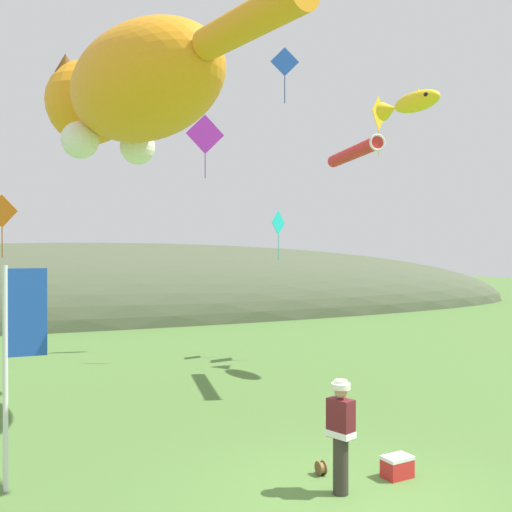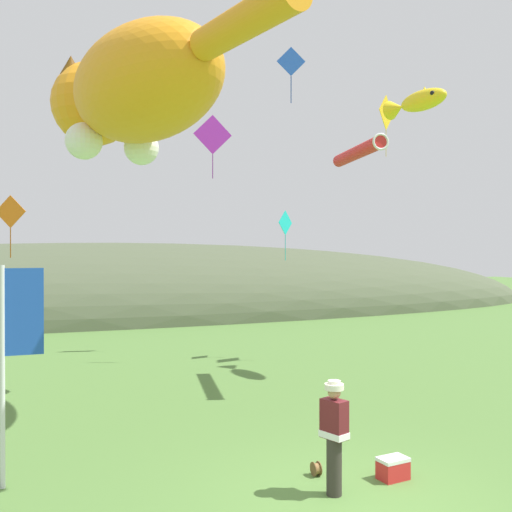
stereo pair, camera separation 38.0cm
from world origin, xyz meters
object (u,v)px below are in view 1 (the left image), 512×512
object	(u,v)px
kite_fish_windsock	(410,103)
festival_banner_pole	(17,344)
kite_spool	(321,468)
kite_diamond_violet	(205,135)
kite_giant_cat	(129,91)
picnic_cooler	(397,467)
kite_diamond_teal	(278,224)
kite_diamond_blue	(285,63)
festival_attendant	(341,433)
kite_diamond_orange	(2,212)
kite_tube_streamer	(354,153)
kite_diamond_gold	(379,114)

from	to	relation	value
kite_fish_windsock	festival_banner_pole	bearing A→B (deg)	-157.39
kite_spool	kite_diamond_violet	size ratio (longest dim) A/B	0.10
kite_giant_cat	kite_diamond_violet	distance (m)	7.77
festival_banner_pole	kite_diamond_violet	world-z (taller)	kite_diamond_violet
picnic_cooler	kite_diamond_teal	distance (m)	11.72
kite_spool	kite_diamond_blue	distance (m)	13.71
kite_diamond_blue	kite_fish_windsock	bearing A→B (deg)	-43.31
kite_giant_cat	kite_diamond_teal	world-z (taller)	kite_giant_cat
festival_attendant	kite_diamond_orange	world-z (taller)	kite_diamond_orange
kite_tube_streamer	kite_diamond_violet	xyz separation A→B (m)	(-2.21, 6.68, 1.59)
kite_diamond_violet	festival_attendant	bearing A→B (deg)	-97.99
festival_attendant	kite_fish_windsock	xyz separation A→B (m)	(6.52, 6.75, 7.39)
kite_tube_streamer	kite_diamond_blue	bearing A→B (deg)	96.47
festival_attendant	kite_diamond_gold	size ratio (longest dim) A/B	0.85
kite_giant_cat	kite_diamond_gold	xyz separation A→B (m)	(9.01, 2.88, 0.94)
kite_diamond_gold	kite_diamond_blue	distance (m)	3.67
kite_diamond_gold	kite_diamond_teal	world-z (taller)	kite_diamond_gold
kite_tube_streamer	kite_diamond_orange	world-z (taller)	kite_tube_streamer
picnic_cooler	kite_giant_cat	xyz separation A→B (m)	(-3.40, 5.75, 7.38)
picnic_cooler	kite_diamond_blue	distance (m)	13.80
kite_spool	picnic_cooler	size ratio (longest dim) A/B	0.45
kite_fish_windsock	kite_tube_streamer	world-z (taller)	kite_fish_windsock
kite_spool	kite_giant_cat	xyz separation A→B (m)	(-2.28, 5.17, 7.44)
kite_spool	kite_diamond_orange	size ratio (longest dim) A/B	0.12
picnic_cooler	kite_fish_windsock	distance (m)	11.74
festival_banner_pole	kite_giant_cat	size ratio (longest dim) A/B	0.37
picnic_cooler	kite_diamond_violet	bearing A→B (deg)	87.41
festival_banner_pole	kite_fish_windsock	bearing A→B (deg)	22.61
kite_diamond_gold	kite_diamond_violet	bearing A→B (deg)	143.18
kite_diamond_gold	kite_diamond_teal	distance (m)	5.10
kite_fish_windsock	kite_diamond_violet	distance (m)	7.55
kite_spool	kite_tube_streamer	distance (m)	9.10
kite_diamond_teal	kite_tube_streamer	bearing A→B (deg)	-88.55
picnic_cooler	kite_diamond_teal	xyz separation A→B (m)	(2.65, 10.46, 4.58)
kite_diamond_gold	kite_diamond_violet	distance (m)	6.31
festival_banner_pole	kite_diamond_gold	bearing A→B (deg)	30.46
kite_fish_windsock	kite_diamond_blue	distance (m)	4.41
kite_diamond_violet	kite_diamond_teal	bearing A→B (deg)	-43.02
kite_diamond_gold	kite_diamond_orange	world-z (taller)	kite_diamond_gold
kite_diamond_orange	festival_banner_pole	bearing A→B (deg)	-87.18
kite_diamond_violet	kite_diamond_orange	world-z (taller)	kite_diamond_violet
kite_diamond_gold	kite_diamond_blue	bearing A→B (deg)	167.85
kite_giant_cat	kite_diamond_teal	distance (m)	8.16
picnic_cooler	kite_fish_windsock	xyz separation A→B (m)	(5.32, 6.55, 8.16)
kite_fish_windsock	kite_diamond_orange	size ratio (longest dim) A/B	1.25
festival_attendant	festival_banner_pole	xyz separation A→B (m)	(-4.65, 2.10, 1.36)
festival_banner_pole	kite_diamond_blue	world-z (taller)	kite_diamond_blue
festival_banner_pole	kite_fish_windsock	xyz separation A→B (m)	(11.17, 4.65, 6.02)
kite_tube_streamer	kite_diamond_teal	size ratio (longest dim) A/B	1.78
kite_diamond_orange	festival_attendant	bearing A→B (deg)	-65.17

